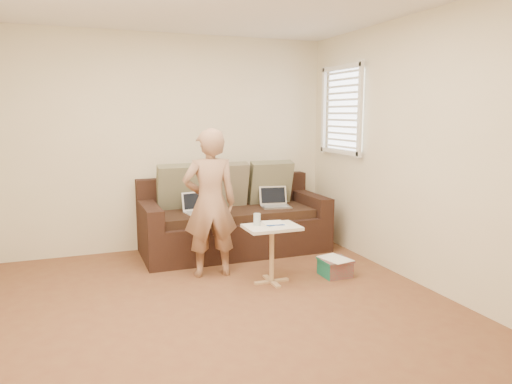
# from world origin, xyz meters

# --- Properties ---
(floor) EXTENTS (4.50, 4.50, 0.00)m
(floor) POSITION_xyz_m (0.00, 0.00, 0.00)
(floor) COLOR brown
(floor) RESTS_ON ground
(wall_back) EXTENTS (4.00, 0.00, 4.00)m
(wall_back) POSITION_xyz_m (0.00, 2.25, 1.30)
(wall_back) COLOR beige
(wall_back) RESTS_ON ground
(wall_front) EXTENTS (4.00, 0.00, 4.00)m
(wall_front) POSITION_xyz_m (0.00, -2.25, 1.30)
(wall_front) COLOR beige
(wall_front) RESTS_ON ground
(wall_right) EXTENTS (0.00, 4.50, 4.50)m
(wall_right) POSITION_xyz_m (2.00, 0.00, 1.30)
(wall_right) COLOR beige
(wall_right) RESTS_ON ground
(window_blinds) EXTENTS (0.12, 0.88, 1.08)m
(window_blinds) POSITION_xyz_m (1.95, 1.50, 1.70)
(window_blinds) COLOR white
(window_blinds) RESTS_ON wall_right
(sofa) EXTENTS (2.20, 0.95, 0.85)m
(sofa) POSITION_xyz_m (0.66, 1.77, 0.42)
(sofa) COLOR black
(sofa) RESTS_ON ground
(pillow_left) EXTENTS (0.55, 0.29, 0.57)m
(pillow_left) POSITION_xyz_m (0.06, 2.01, 0.79)
(pillow_left) COLOR #69684D
(pillow_left) RESTS_ON sofa
(pillow_mid) EXTENTS (0.55, 0.27, 0.57)m
(pillow_mid) POSITION_xyz_m (0.61, 1.97, 0.79)
(pillow_mid) COLOR #5E5C43
(pillow_mid) RESTS_ON sofa
(pillow_right) EXTENTS (0.55, 0.28, 0.57)m
(pillow_right) POSITION_xyz_m (1.21, 1.97, 0.79)
(pillow_right) COLOR #69684D
(pillow_right) RESTS_ON sofa
(laptop_silver) EXTENTS (0.38, 0.30, 0.23)m
(laptop_silver) POSITION_xyz_m (1.18, 1.71, 0.52)
(laptop_silver) COLOR #B7BABC
(laptop_silver) RESTS_ON sofa
(laptop_white) EXTENTS (0.36, 0.29, 0.24)m
(laptop_white) POSITION_xyz_m (0.22, 1.72, 0.52)
(laptop_white) COLOR white
(laptop_white) RESTS_ON sofa
(person) EXTENTS (0.59, 0.43, 1.52)m
(person) POSITION_xyz_m (0.16, 1.03, 0.76)
(person) COLOR #946851
(person) RESTS_ON ground
(side_table) EXTENTS (0.53, 0.37, 0.58)m
(side_table) POSITION_xyz_m (0.66, 0.60, 0.29)
(side_table) COLOR silver
(side_table) RESTS_ON ground
(drinking_glass) EXTENTS (0.07, 0.07, 0.12)m
(drinking_glass) POSITION_xyz_m (0.53, 0.66, 0.64)
(drinking_glass) COLOR silver
(drinking_glass) RESTS_ON side_table
(scissors) EXTENTS (0.20, 0.15, 0.02)m
(scissors) POSITION_xyz_m (0.69, 0.57, 0.59)
(scissors) COLOR silver
(scissors) RESTS_ON side_table
(paper_on_table) EXTENTS (0.25, 0.33, 0.00)m
(paper_on_table) POSITION_xyz_m (0.72, 0.66, 0.58)
(paper_on_table) COLOR white
(paper_on_table) RESTS_ON side_table
(striped_box) EXTENTS (0.30, 0.30, 0.19)m
(striped_box) POSITION_xyz_m (1.35, 0.54, 0.09)
(striped_box) COLOR red
(striped_box) RESTS_ON ground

